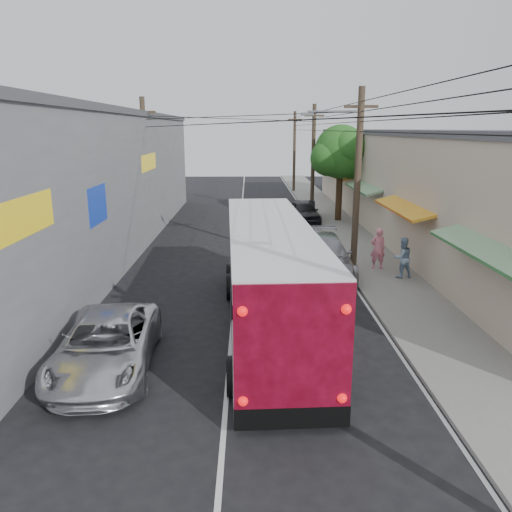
{
  "coord_description": "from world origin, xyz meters",
  "views": [
    {
      "loc": [
        0.55,
        -8.3,
        6.32
      ],
      "look_at": [
        0.81,
        8.46,
        2.03
      ],
      "focal_mm": 35.0,
      "sensor_mm": 36.0,
      "label": 1
    }
  ],
  "objects_px": {
    "coach_bus": "(269,275)",
    "jeepney": "(107,344)",
    "parked_car_far": "(305,210)",
    "pedestrian_far": "(402,258)",
    "parked_suv": "(322,256)",
    "parked_car_mid": "(304,212)",
    "pedestrian_near": "(378,249)"
  },
  "relations": [
    {
      "from": "coach_bus",
      "to": "jeepney",
      "type": "height_order",
      "value": "coach_bus"
    },
    {
      "from": "parked_car_far",
      "to": "coach_bus",
      "type": "bearing_deg",
      "value": -93.77
    },
    {
      "from": "coach_bus",
      "to": "pedestrian_far",
      "type": "bearing_deg",
      "value": 38.69
    },
    {
      "from": "parked_suv",
      "to": "parked_car_mid",
      "type": "distance_m",
      "value": 12.86
    },
    {
      "from": "parked_car_far",
      "to": "pedestrian_near",
      "type": "xyz_separation_m",
      "value": [
        1.8,
        -13.46,
        0.4
      ]
    },
    {
      "from": "jeepney",
      "to": "parked_suv",
      "type": "distance_m",
      "value": 11.39
    },
    {
      "from": "jeepney",
      "to": "pedestrian_far",
      "type": "relative_size",
      "value": 3.05
    },
    {
      "from": "parked_suv",
      "to": "pedestrian_near",
      "type": "xyz_separation_m",
      "value": [
        2.6,
        0.54,
        0.19
      ]
    },
    {
      "from": "jeepney",
      "to": "parked_car_far",
      "type": "relative_size",
      "value": 1.34
    },
    {
      "from": "coach_bus",
      "to": "parked_car_mid",
      "type": "distance_m",
      "value": 19.16
    },
    {
      "from": "parked_suv",
      "to": "pedestrian_far",
      "type": "xyz_separation_m",
      "value": [
        3.3,
        -0.86,
        0.13
      ]
    },
    {
      "from": "parked_car_far",
      "to": "pedestrian_far",
      "type": "height_order",
      "value": "pedestrian_far"
    },
    {
      "from": "jeepney",
      "to": "parked_car_mid",
      "type": "distance_m",
      "value": 23.1
    },
    {
      "from": "parked_car_far",
      "to": "pedestrian_far",
      "type": "relative_size",
      "value": 2.27
    },
    {
      "from": "coach_bus",
      "to": "pedestrian_near",
      "type": "relative_size",
      "value": 6.44
    },
    {
      "from": "pedestrian_near",
      "to": "pedestrian_far",
      "type": "xyz_separation_m",
      "value": [
        0.7,
        -1.4,
        -0.06
      ]
    },
    {
      "from": "coach_bus",
      "to": "parked_car_mid",
      "type": "height_order",
      "value": "coach_bus"
    },
    {
      "from": "coach_bus",
      "to": "parked_car_mid",
      "type": "xyz_separation_m",
      "value": [
        3.21,
        18.86,
        -1.04
      ]
    },
    {
      "from": "jeepney",
      "to": "pedestrian_far",
      "type": "bearing_deg",
      "value": 34.14
    },
    {
      "from": "parked_car_mid",
      "to": "parked_suv",
      "type": "bearing_deg",
      "value": -98.0
    },
    {
      "from": "parked_car_mid",
      "to": "pedestrian_near",
      "type": "height_order",
      "value": "pedestrian_near"
    },
    {
      "from": "pedestrian_near",
      "to": "pedestrian_far",
      "type": "distance_m",
      "value": 1.57
    },
    {
      "from": "coach_bus",
      "to": "parked_suv",
      "type": "height_order",
      "value": "coach_bus"
    },
    {
      "from": "jeepney",
      "to": "pedestrian_near",
      "type": "xyz_separation_m",
      "value": [
        9.65,
        9.49,
        0.32
      ]
    },
    {
      "from": "parked_car_mid",
      "to": "parked_car_far",
      "type": "height_order",
      "value": "parked_car_mid"
    },
    {
      "from": "parked_car_mid",
      "to": "pedestrian_near",
      "type": "xyz_separation_m",
      "value": [
        1.99,
        -12.31,
        0.32
      ]
    },
    {
      "from": "coach_bus",
      "to": "jeepney",
      "type": "relative_size",
      "value": 2.27
    },
    {
      "from": "jeepney",
      "to": "parked_car_mid",
      "type": "height_order",
      "value": "parked_car_mid"
    },
    {
      "from": "jeepney",
      "to": "pedestrian_far",
      "type": "height_order",
      "value": "pedestrian_far"
    },
    {
      "from": "parked_car_far",
      "to": "pedestrian_far",
      "type": "bearing_deg",
      "value": -74.57
    },
    {
      "from": "parked_car_mid",
      "to": "jeepney",
      "type": "bearing_deg",
      "value": -114.65
    },
    {
      "from": "parked_suv",
      "to": "parked_car_far",
      "type": "height_order",
      "value": "parked_suv"
    }
  ]
}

